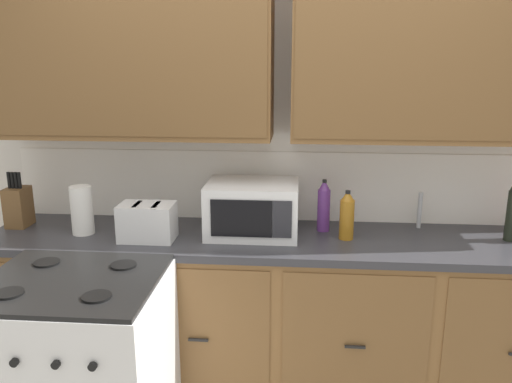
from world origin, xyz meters
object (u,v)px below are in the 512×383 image
object	(u,v)px
stove_range	(79,376)
bottle_amber	(347,215)
bottle_violet	(324,206)
microwave	(253,208)
paper_towel_roll	(82,210)
knife_block	(18,206)
toaster	(147,222)

from	to	relation	value
stove_range	bottle_amber	size ratio (longest dim) A/B	3.67
bottle_violet	bottle_amber	size ratio (longest dim) A/B	1.10
microwave	paper_towel_roll	size ratio (longest dim) A/B	1.85
microwave	paper_towel_roll	bearing A→B (deg)	-175.39
knife_block	bottle_amber	xyz separation A→B (m)	(1.80, -0.06, 0.01)
microwave	bottle_amber	bearing A→B (deg)	-4.66
toaster	paper_towel_roll	xyz separation A→B (m)	(-0.37, 0.06, 0.03)
microwave	knife_block	distance (m)	1.31
toaster	bottle_amber	xyz separation A→B (m)	(1.02, 0.10, 0.03)
toaster	bottle_violet	xyz separation A→B (m)	(0.91, 0.22, 0.04)
microwave	bottle_violet	xyz separation A→B (m)	(0.38, 0.09, -0.00)
bottle_violet	stove_range	bearing A→B (deg)	-145.70
microwave	paper_towel_roll	world-z (taller)	microwave
bottle_amber	microwave	bearing A→B (deg)	175.34
microwave	knife_block	bearing A→B (deg)	179.07
bottle_violet	bottle_amber	distance (m)	0.17
bottle_amber	paper_towel_roll	bearing A→B (deg)	-178.66
stove_range	microwave	world-z (taller)	microwave
stove_range	toaster	size ratio (longest dim) A/B	3.39
paper_towel_roll	stove_range	bearing A→B (deg)	-72.68
knife_block	paper_towel_roll	distance (m)	0.42
knife_block	stove_range	bearing A→B (deg)	-49.23
toaster	bottle_amber	bearing A→B (deg)	5.43
bottle_violet	microwave	bearing A→B (deg)	-167.32
toaster	knife_block	distance (m)	0.80
knife_block	bottle_amber	world-z (taller)	knife_block
toaster	knife_block	xyz separation A→B (m)	(-0.78, 0.16, 0.02)
stove_range	bottle_violet	distance (m)	1.46
toaster	microwave	bearing A→B (deg)	14.51
microwave	knife_block	world-z (taller)	knife_block
knife_block	toaster	bearing A→B (deg)	-11.54
bottle_amber	stove_range	bearing A→B (deg)	-152.77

